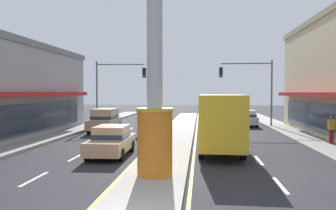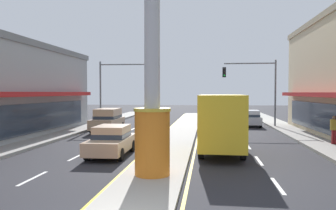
{
  "view_description": "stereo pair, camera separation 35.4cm",
  "coord_description": "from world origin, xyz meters",
  "px_view_note": "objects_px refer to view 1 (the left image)",
  "views": [
    {
      "loc": [
        1.7,
        -7.41,
        3.25
      ],
      "look_at": [
        0.05,
        10.03,
        2.6
      ],
      "focal_mm": 36.72,
      "sensor_mm": 36.0,
      "label": 1
    },
    {
      "loc": [
        2.05,
        -7.37,
        3.25
      ],
      "look_at": [
        0.05,
        10.03,
        2.6
      ],
      "focal_mm": 36.72,
      "sensor_mm": 36.0,
      "label": 2
    }
  ],
  "objects_px": {
    "suv_far_left_oncoming": "(105,120)",
    "sedan_mid_left_lane": "(111,140)",
    "traffic_light_right_side": "(252,81)",
    "pedestrian_near_kerb": "(331,128)",
    "sedan_far_right_lane": "(247,118)",
    "traffic_light_left_side": "(115,82)",
    "box_truck_near_right_lane": "(221,122)",
    "district_sign": "(155,61)"
  },
  "relations": [
    {
      "from": "pedestrian_near_kerb",
      "to": "suv_far_left_oncoming",
      "type": "bearing_deg",
      "value": 158.33
    },
    {
      "from": "district_sign",
      "to": "traffic_light_right_side",
      "type": "bearing_deg",
      "value": 71.72
    },
    {
      "from": "traffic_light_right_side",
      "to": "sedan_mid_left_lane",
      "type": "height_order",
      "value": "traffic_light_right_side"
    },
    {
      "from": "traffic_light_left_side",
      "to": "sedan_mid_left_lane",
      "type": "relative_size",
      "value": 1.43
    },
    {
      "from": "district_sign",
      "to": "traffic_light_right_side",
      "type": "distance_m",
      "value": 20.49
    },
    {
      "from": "suv_far_left_oncoming",
      "to": "traffic_light_left_side",
      "type": "bearing_deg",
      "value": 93.6
    },
    {
      "from": "traffic_light_left_side",
      "to": "traffic_light_right_side",
      "type": "height_order",
      "value": "same"
    },
    {
      "from": "sedan_mid_left_lane",
      "to": "suv_far_left_oncoming",
      "type": "relative_size",
      "value": 0.93
    },
    {
      "from": "traffic_light_left_side",
      "to": "box_truck_near_right_lane",
      "type": "height_order",
      "value": "traffic_light_left_side"
    },
    {
      "from": "sedan_mid_left_lane",
      "to": "suv_far_left_oncoming",
      "type": "distance_m",
      "value": 10.93
    },
    {
      "from": "pedestrian_near_kerb",
      "to": "traffic_light_right_side",
      "type": "bearing_deg",
      "value": 105.97
    },
    {
      "from": "district_sign",
      "to": "sedan_mid_left_lane",
      "type": "bearing_deg",
      "value": 122.66
    },
    {
      "from": "district_sign",
      "to": "suv_far_left_oncoming",
      "type": "distance_m",
      "value": 16.43
    },
    {
      "from": "sedan_far_right_lane",
      "to": "pedestrian_near_kerb",
      "type": "height_order",
      "value": "pedestrian_near_kerb"
    },
    {
      "from": "traffic_light_left_side",
      "to": "suv_far_left_oncoming",
      "type": "xyz_separation_m",
      "value": [
        0.28,
        -4.51,
        -3.26
      ]
    },
    {
      "from": "suv_far_left_oncoming",
      "to": "sedan_far_right_lane",
      "type": "bearing_deg",
      "value": 26.08
    },
    {
      "from": "box_truck_near_right_lane",
      "to": "sedan_mid_left_lane",
      "type": "relative_size",
      "value": 1.61
    },
    {
      "from": "traffic_light_left_side",
      "to": "sedan_mid_left_lane",
      "type": "bearing_deg",
      "value": -76.5
    },
    {
      "from": "suv_far_left_oncoming",
      "to": "sedan_mid_left_lane",
      "type": "bearing_deg",
      "value": -72.42
    },
    {
      "from": "sedan_far_right_lane",
      "to": "sedan_mid_left_lane",
      "type": "height_order",
      "value": "same"
    },
    {
      "from": "traffic_light_right_side",
      "to": "box_truck_near_right_lane",
      "type": "bearing_deg",
      "value": -104.71
    },
    {
      "from": "sedan_mid_left_lane",
      "to": "suv_far_left_oncoming",
      "type": "bearing_deg",
      "value": 107.58
    },
    {
      "from": "box_truck_near_right_lane",
      "to": "pedestrian_near_kerb",
      "type": "xyz_separation_m",
      "value": [
        6.73,
        3.0,
        -0.56
      ]
    },
    {
      "from": "traffic_light_right_side",
      "to": "sedan_far_right_lane",
      "type": "relative_size",
      "value": 1.43
    },
    {
      "from": "traffic_light_right_side",
      "to": "pedestrian_near_kerb",
      "type": "xyz_separation_m",
      "value": [
        3.1,
        -10.83,
        -3.12
      ]
    },
    {
      "from": "district_sign",
      "to": "suv_far_left_oncoming",
      "type": "height_order",
      "value": "district_sign"
    },
    {
      "from": "traffic_light_right_side",
      "to": "pedestrian_near_kerb",
      "type": "height_order",
      "value": "traffic_light_right_side"
    },
    {
      "from": "suv_far_left_oncoming",
      "to": "pedestrian_near_kerb",
      "type": "height_order",
      "value": "suv_far_left_oncoming"
    },
    {
      "from": "sedan_mid_left_lane",
      "to": "suv_far_left_oncoming",
      "type": "xyz_separation_m",
      "value": [
        -3.3,
        10.42,
        0.2
      ]
    },
    {
      "from": "traffic_light_right_side",
      "to": "sedan_far_right_lane",
      "type": "xyz_separation_m",
      "value": [
        -0.29,
        1.41,
        -3.46
      ]
    },
    {
      "from": "traffic_light_left_side",
      "to": "box_truck_near_right_lane",
      "type": "xyz_separation_m",
      "value": [
        9.22,
        -13.73,
        -2.55
      ]
    },
    {
      "from": "district_sign",
      "to": "pedestrian_near_kerb",
      "type": "xyz_separation_m",
      "value": [
        9.52,
        8.63,
        -3.29
      ]
    },
    {
      "from": "sedan_mid_left_lane",
      "to": "traffic_light_right_side",
      "type": "bearing_deg",
      "value": 58.33
    },
    {
      "from": "suv_far_left_oncoming",
      "to": "pedestrian_near_kerb",
      "type": "distance_m",
      "value": 16.86
    },
    {
      "from": "box_truck_near_right_lane",
      "to": "sedan_mid_left_lane",
      "type": "distance_m",
      "value": 5.83
    },
    {
      "from": "pedestrian_near_kerb",
      "to": "box_truck_near_right_lane",
      "type": "bearing_deg",
      "value": -155.98
    },
    {
      "from": "traffic_light_left_side",
      "to": "pedestrian_near_kerb",
      "type": "distance_m",
      "value": 19.48
    },
    {
      "from": "traffic_light_right_side",
      "to": "sedan_mid_left_lane",
      "type": "bearing_deg",
      "value": -121.67
    },
    {
      "from": "district_sign",
      "to": "suv_far_left_oncoming",
      "type": "xyz_separation_m",
      "value": [
        -6.14,
        14.85,
        -3.43
      ]
    },
    {
      "from": "box_truck_near_right_lane",
      "to": "district_sign",
      "type": "bearing_deg",
      "value": -116.43
    },
    {
      "from": "district_sign",
      "to": "pedestrian_near_kerb",
      "type": "relative_size",
      "value": 5.19
    },
    {
      "from": "traffic_light_left_side",
      "to": "sedan_far_right_lane",
      "type": "bearing_deg",
      "value": 6.83
    }
  ]
}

